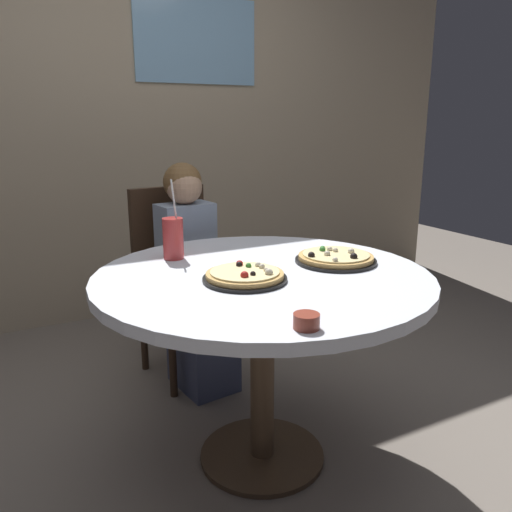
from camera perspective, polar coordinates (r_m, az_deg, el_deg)
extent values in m
plane|color=slate|center=(2.17, 0.67, -21.24)|extent=(8.00, 8.00, 0.00)
cube|color=tan|center=(3.51, -14.79, 17.20)|extent=(5.20, 0.12, 2.90)
cube|color=#8CBFE5|center=(3.63, -6.57, 22.61)|extent=(0.83, 0.02, 0.54)
cylinder|color=silver|center=(1.83, 0.74, -2.47)|extent=(1.20, 1.20, 0.04)
cylinder|color=#4C3826|center=(1.97, 0.70, -12.64)|extent=(0.09, 0.09, 0.69)
cylinder|color=#4C3826|center=(2.16, 0.67, -21.03)|extent=(0.48, 0.48, 0.02)
cube|color=#382619|center=(2.61, -7.68, -4.20)|extent=(0.44, 0.44, 0.04)
cube|color=#382619|center=(2.70, -9.62, 2.08)|extent=(0.40, 0.09, 0.52)
cylinder|color=#382619|center=(2.49, -9.21, -10.87)|extent=(0.04, 0.04, 0.41)
cylinder|color=#382619|center=(2.63, -2.46, -9.16)|extent=(0.04, 0.04, 0.41)
cylinder|color=#382619|center=(2.77, -12.30, -8.25)|extent=(0.04, 0.04, 0.41)
cylinder|color=#382619|center=(2.91, -6.08, -6.88)|extent=(0.04, 0.04, 0.41)
cube|color=#3F4766|center=(2.56, -5.90, -9.53)|extent=(0.28, 0.35, 0.45)
cube|color=#8C9EB7|center=(2.53, -7.70, 0.82)|extent=(0.28, 0.19, 0.44)
sphere|color=tan|center=(2.47, -7.94, 7.59)|extent=(0.17, 0.17, 0.17)
sphere|color=brown|center=(2.49, -8.17, 8.09)|extent=(0.18, 0.18, 0.18)
cylinder|color=black|center=(1.74, -1.24, -2.54)|extent=(0.29, 0.29, 0.01)
cylinder|color=tan|center=(1.74, -1.25, -2.10)|extent=(0.26, 0.26, 0.02)
cylinder|color=beige|center=(1.73, -1.25, -1.75)|extent=(0.23, 0.23, 0.01)
sphere|color=beige|center=(1.70, 1.43, -1.83)|extent=(0.03, 0.03, 0.03)
sphere|color=#B2231E|center=(1.80, -1.83, -0.86)|extent=(0.02, 0.02, 0.02)
sphere|color=#387F33|center=(1.78, -0.83, -1.09)|extent=(0.02, 0.02, 0.02)
sphere|color=beige|center=(1.78, 0.22, -1.00)|extent=(0.02, 0.02, 0.02)
sphere|color=beige|center=(1.73, 1.14, -1.55)|extent=(0.02, 0.02, 0.02)
sphere|color=beige|center=(1.76, 0.65, -1.20)|extent=(0.02, 0.02, 0.02)
sphere|color=#B2231E|center=(1.67, -1.28, -2.13)|extent=(0.03, 0.03, 0.03)
sphere|color=black|center=(1.69, -0.34, -1.99)|extent=(0.02, 0.02, 0.02)
sphere|color=black|center=(1.79, -1.89, -0.96)|extent=(0.02, 0.02, 0.02)
cylinder|color=black|center=(1.99, 8.79, -0.52)|extent=(0.31, 0.31, 0.01)
cylinder|color=tan|center=(1.98, 8.80, -0.12)|extent=(0.28, 0.28, 0.02)
cylinder|color=beige|center=(1.98, 8.81, 0.18)|extent=(0.25, 0.25, 0.01)
sphere|color=beige|center=(2.01, 8.74, 0.62)|extent=(0.02, 0.02, 0.02)
sphere|color=beige|center=(1.95, 7.86, 0.24)|extent=(0.02, 0.02, 0.02)
sphere|color=#387F33|center=(2.01, 7.34, 0.70)|extent=(0.02, 0.02, 0.02)
sphere|color=beige|center=(1.87, 8.74, -0.43)|extent=(0.02, 0.02, 0.02)
sphere|color=beige|center=(2.02, 8.14, 0.75)|extent=(0.02, 0.02, 0.02)
sphere|color=beige|center=(2.00, 10.46, 0.49)|extent=(0.03, 0.03, 0.03)
sphere|color=black|center=(1.92, 10.74, -0.06)|extent=(0.03, 0.03, 0.03)
sphere|color=black|center=(1.92, 6.17, 0.08)|extent=(0.03, 0.03, 0.03)
sphere|color=#387F33|center=(2.03, 7.36, 0.82)|extent=(0.02, 0.02, 0.02)
cylinder|color=#B73333|center=(2.02, -9.14, 1.92)|extent=(0.08, 0.08, 0.16)
cylinder|color=white|center=(2.00, -8.95, 5.25)|extent=(0.03, 0.03, 0.22)
cylinder|color=brown|center=(1.35, 5.59, -7.17)|extent=(0.07, 0.07, 0.04)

